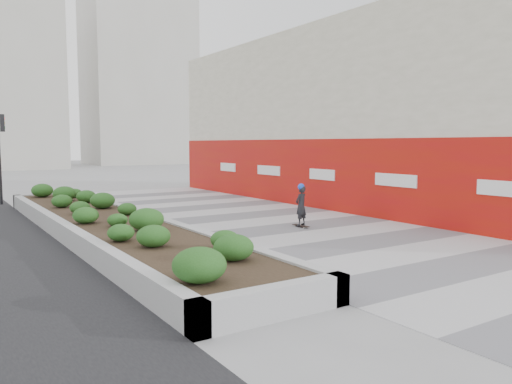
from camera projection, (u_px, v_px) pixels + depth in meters
ground at (411, 256)px, 12.50m from camera, size 160.00×160.00×0.00m
walkway at (330, 237)px, 15.00m from camera, size 8.00×36.00×0.01m
building at (358, 119)px, 23.40m from camera, size 6.04×24.08×8.00m
planter at (108, 222)px, 15.30m from camera, size 3.00×18.00×0.90m
traffic_signal_near at (1, 145)px, 22.88m from camera, size 0.33×0.28×4.20m
distant_bldg_north_r at (139, 78)px, 69.51m from camera, size 14.00×10.00×24.00m
manhole_cover at (343, 235)px, 15.27m from camera, size 0.44×0.44×0.01m
skateboarder at (301, 205)px, 16.65m from camera, size 0.55×0.72×1.48m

